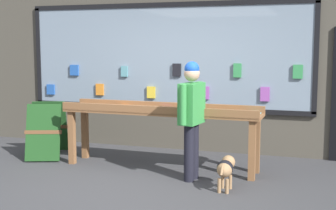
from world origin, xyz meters
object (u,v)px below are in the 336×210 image
Objects in this scene: display_table_main at (160,116)px; person_browsing at (192,112)px; sandwich_board_sign at (47,129)px; small_dog at (226,168)px.

display_table_main is 0.77m from person_browsing.
person_browsing reaches higher than display_table_main.
person_browsing is 2.70m from sandwich_board_sign.
small_dog is 3.26m from sandwich_board_sign.
display_table_main reaches higher than small_dog.
sandwich_board_sign is (-3.13, 0.88, 0.17)m from small_dog.
sandwich_board_sign is (-2.60, 0.58, -0.47)m from person_browsing.
display_table_main reaches higher than sandwich_board_sign.
sandwich_board_sign reaches higher than small_dog.
display_table_main is 1.85× the size of person_browsing.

